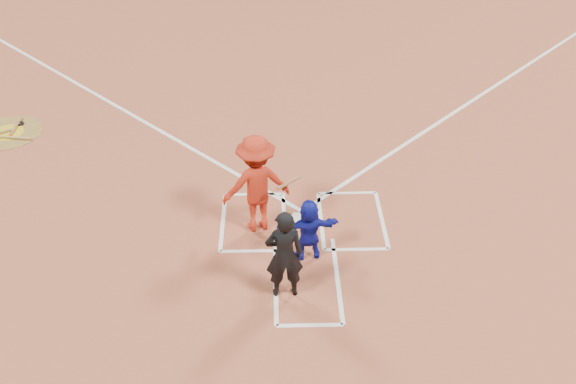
{
  "coord_description": "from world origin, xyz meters",
  "views": [
    {
      "loc": [
        -0.54,
        -10.08,
        7.92
      ],
      "look_at": [
        -0.3,
        -0.4,
        1.0
      ],
      "focal_mm": 40.0,
      "sensor_mm": 36.0,
      "label": 1
    }
  ],
  "objects_px": {
    "catcher": "(309,230)",
    "home_plate": "(303,220)",
    "batter_at_plate": "(257,184)",
    "umpire": "(284,255)",
    "on_deck_circle": "(7,133)"
  },
  "relations": [
    {
      "from": "home_plate",
      "to": "catcher",
      "type": "relative_size",
      "value": 0.48
    },
    {
      "from": "home_plate",
      "to": "umpire",
      "type": "xyz_separation_m",
      "value": [
        -0.4,
        -2.03,
        0.87
      ]
    },
    {
      "from": "umpire",
      "to": "batter_at_plate",
      "type": "distance_m",
      "value": 1.94
    },
    {
      "from": "batter_at_plate",
      "to": "home_plate",
      "type": "bearing_deg",
      "value": 10.53
    },
    {
      "from": "catcher",
      "to": "home_plate",
      "type": "bearing_deg",
      "value": -94.54
    },
    {
      "from": "home_plate",
      "to": "catcher",
      "type": "distance_m",
      "value": 1.24
    },
    {
      "from": "on_deck_circle",
      "to": "batter_at_plate",
      "type": "height_order",
      "value": "batter_at_plate"
    },
    {
      "from": "home_plate",
      "to": "batter_at_plate",
      "type": "bearing_deg",
      "value": 10.53
    },
    {
      "from": "on_deck_circle",
      "to": "umpire",
      "type": "height_order",
      "value": "umpire"
    },
    {
      "from": "home_plate",
      "to": "on_deck_circle",
      "type": "bearing_deg",
      "value": -27.21
    },
    {
      "from": "on_deck_circle",
      "to": "umpire",
      "type": "xyz_separation_m",
      "value": [
        6.66,
        -5.67,
        0.87
      ]
    },
    {
      "from": "on_deck_circle",
      "to": "catcher",
      "type": "bearing_deg",
      "value": -33.45
    },
    {
      "from": "batter_at_plate",
      "to": "umpire",
      "type": "bearing_deg",
      "value": -75.44
    },
    {
      "from": "catcher",
      "to": "batter_at_plate",
      "type": "height_order",
      "value": "batter_at_plate"
    },
    {
      "from": "catcher",
      "to": "umpire",
      "type": "distance_m",
      "value": 1.1
    }
  ]
}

